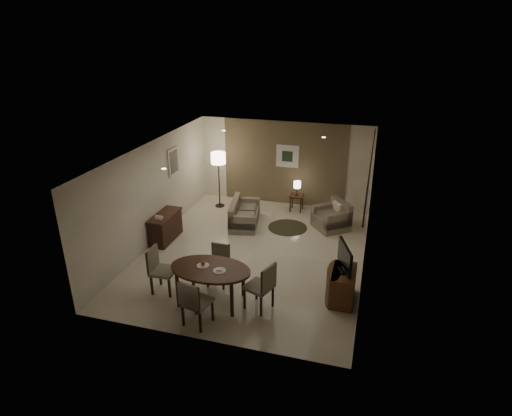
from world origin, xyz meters
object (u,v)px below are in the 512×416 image
(chair_left, at_px, (164,271))
(chair_far, at_px, (218,266))
(sofa, at_px, (245,213))
(floor_lamp, at_px, (219,180))
(armchair, at_px, (331,216))
(tv_cabinet, at_px, (343,286))
(console_desk, at_px, (166,227))
(chair_right, at_px, (259,286))
(dining_table, at_px, (211,285))
(chair_near, at_px, (197,301))
(side_table, at_px, (296,203))

(chair_left, bearing_deg, chair_far, -62.45)
(sofa, relative_size, floor_lamp, 0.85)
(chair_far, bearing_deg, armchair, 59.26)
(tv_cabinet, xyz_separation_m, floor_lamp, (-4.31, 4.13, 0.54))
(armchair, bearing_deg, chair_far, -68.89)
(console_desk, bearing_deg, tv_cabinet, -17.05)
(chair_left, bearing_deg, tv_cabinet, -81.09)
(chair_right, bearing_deg, dining_table, -66.31)
(chair_near, relative_size, chair_right, 0.98)
(tv_cabinet, xyz_separation_m, chair_left, (-3.78, -0.74, 0.17))
(tv_cabinet, height_order, armchair, armchair)
(console_desk, relative_size, tv_cabinet, 1.33)
(chair_far, bearing_deg, tv_cabinet, 2.50)
(armchair, bearing_deg, floor_lamp, -139.18)
(tv_cabinet, bearing_deg, dining_table, -163.09)
(chair_near, distance_m, chair_right, 1.30)
(chair_far, xyz_separation_m, armchair, (2.09, 3.61, -0.06))
(chair_near, distance_m, chair_far, 1.42)
(side_table, bearing_deg, tv_cabinet, -67.32)
(sofa, bearing_deg, chair_left, 159.93)
(floor_lamp, bearing_deg, side_table, 7.46)
(chair_far, xyz_separation_m, chair_right, (1.11, -0.60, 0.06))
(chair_far, bearing_deg, console_desk, 141.64)
(dining_table, relative_size, chair_far, 1.85)
(chair_left, relative_size, floor_lamp, 0.58)
(console_desk, relative_size, dining_table, 0.70)
(console_desk, height_order, tv_cabinet, console_desk)
(sofa, distance_m, armchair, 2.50)
(tv_cabinet, xyz_separation_m, armchair, (-0.66, 3.46, 0.05))
(side_table, bearing_deg, sofa, -132.33)
(sofa, bearing_deg, chair_right, -168.86)
(chair_right, height_order, side_table, chair_right)
(console_desk, distance_m, chair_far, 2.70)
(chair_right, relative_size, side_table, 2.00)
(dining_table, bearing_deg, floor_lamp, 108.50)
(chair_far, distance_m, floor_lamp, 4.57)
(chair_near, height_order, chair_far, chair_near)
(console_desk, xyz_separation_m, chair_far, (2.14, -1.65, 0.09))
(sofa, distance_m, side_table, 1.89)
(sofa, height_order, floor_lamp, floor_lamp)
(armchair, distance_m, floor_lamp, 3.74)
(armchair, relative_size, side_table, 1.72)
(sofa, xyz_separation_m, armchair, (2.47, 0.41, 0.04))
(tv_cabinet, height_order, chair_left, chair_left)
(floor_lamp, bearing_deg, armchair, -10.38)
(chair_left, bearing_deg, sofa, -11.91)
(dining_table, height_order, chair_near, chair_near)
(console_desk, xyz_separation_m, side_table, (3.03, 2.95, -0.11))
(chair_far, xyz_separation_m, sofa, (-0.38, 3.20, -0.10))
(tv_cabinet, relative_size, chair_left, 0.87)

